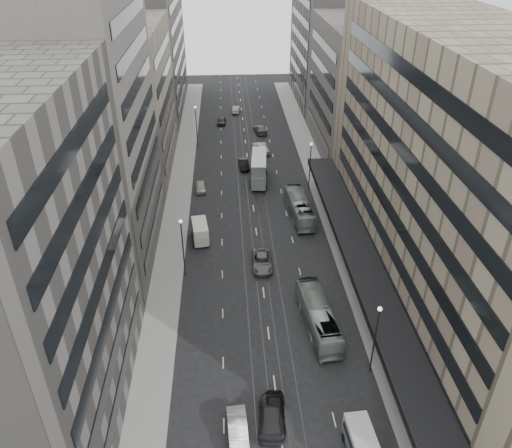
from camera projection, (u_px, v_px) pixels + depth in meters
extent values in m
plane|color=black|center=(269.00, 339.00, 53.88)|extent=(220.00, 220.00, 0.00)
cube|color=gray|center=(319.00, 182.00, 86.50)|extent=(4.00, 125.00, 0.15)
cube|color=gray|center=(180.00, 186.00, 85.20)|extent=(4.00, 125.00, 0.15)
cube|color=gray|center=(462.00, 176.00, 54.11)|extent=(15.00, 60.00, 30.00)
cube|color=black|center=(364.00, 262.00, 59.29)|extent=(4.40, 60.00, 0.50)
cube|color=#4B4541|center=(361.00, 89.00, 93.22)|extent=(15.00, 28.00, 24.00)
cube|color=#5D5954|center=(331.00, 44.00, 117.79)|extent=(15.00, 32.00, 28.00)
cube|color=#5D5954|center=(1.00, 283.00, 38.11)|extent=(15.00, 28.00, 30.00)
cube|color=#4B4541|center=(80.00, 132.00, 60.12)|extent=(15.00, 26.00, 34.00)
cube|color=#786B5D|center=(122.00, 100.00, 85.50)|extent=(15.00, 28.00, 25.00)
cube|color=#5D5954|center=(146.00, 49.00, 112.89)|extent=(15.00, 38.00, 28.00)
cylinder|color=#262628|center=(374.00, 341.00, 48.07)|extent=(0.16, 0.16, 8.00)
sphere|color=silver|center=(380.00, 309.00, 45.94)|extent=(0.44, 0.44, 0.44)
cylinder|color=#262628|center=(310.00, 167.00, 82.21)|extent=(0.16, 0.16, 8.00)
sphere|color=silver|center=(311.00, 144.00, 80.09)|extent=(0.44, 0.44, 0.44)
cylinder|color=#262628|center=(183.00, 250.00, 61.52)|extent=(0.16, 0.16, 8.00)
sphere|color=silver|center=(181.00, 221.00, 59.40)|extent=(0.44, 0.44, 0.44)
cylinder|color=#262628|center=(197.00, 127.00, 98.23)|extent=(0.16, 0.16, 8.00)
sphere|color=silver|center=(195.00, 107.00, 96.10)|extent=(0.44, 0.44, 0.44)
imported|color=gray|center=(318.00, 316.00, 54.77)|extent=(3.67, 11.46, 3.14)
imported|color=gray|center=(299.00, 207.00, 75.62)|extent=(3.43, 11.46, 3.15)
cube|color=slate|center=(259.00, 173.00, 85.83)|extent=(3.16, 8.89, 2.23)
cube|color=slate|center=(259.00, 162.00, 84.75)|extent=(3.08, 8.54, 1.94)
cube|color=silver|center=(259.00, 157.00, 84.21)|extent=(3.16, 8.89, 0.12)
cylinder|color=black|center=(251.00, 187.00, 83.74)|extent=(0.35, 0.99, 0.97)
cylinder|color=black|center=(266.00, 188.00, 83.70)|extent=(0.35, 0.99, 0.97)
cylinder|color=black|center=(252.00, 171.00, 89.11)|extent=(0.35, 0.99, 0.97)
cylinder|color=black|center=(266.00, 172.00, 89.06)|extent=(0.35, 0.99, 0.97)
cube|color=#ACADA8|center=(363.00, 440.00, 41.00)|extent=(2.31, 4.94, 1.01)
cylinder|color=black|center=(344.00, 438.00, 43.19)|extent=(0.25, 0.74, 0.73)
cylinder|color=black|center=(367.00, 435.00, 43.41)|extent=(0.25, 0.74, 0.73)
cube|color=beige|center=(200.00, 234.00, 70.06)|extent=(2.63, 4.79, 1.40)
cube|color=silver|center=(200.00, 227.00, 69.41)|extent=(2.58, 4.69, 1.10)
cylinder|color=black|center=(194.00, 245.00, 68.99)|extent=(0.30, 0.75, 0.73)
cylinder|color=black|center=(209.00, 243.00, 69.33)|extent=(0.30, 0.75, 0.73)
cylinder|color=black|center=(193.00, 234.00, 71.51)|extent=(0.30, 0.75, 0.73)
cylinder|color=black|center=(207.00, 232.00, 71.85)|extent=(0.30, 0.75, 0.73)
imported|color=black|center=(275.00, 414.00, 44.76)|extent=(2.33, 4.96, 1.64)
imported|color=silver|center=(238.00, 430.00, 43.32)|extent=(1.96, 4.93, 1.60)
imported|color=#605F62|center=(262.00, 261.00, 64.96)|extent=(2.67, 5.55, 1.53)
imported|color=black|center=(271.00, 416.00, 44.57)|extent=(2.89, 5.96, 1.67)
imported|color=#BBAC9B|center=(201.00, 187.00, 83.40)|extent=(1.90, 4.10, 1.36)
imported|color=black|center=(244.00, 164.00, 91.14)|extent=(2.01, 4.72, 1.51)
imported|color=silver|center=(261.00, 148.00, 97.58)|extent=(3.43, 6.36, 1.70)
imported|color=#525254|center=(260.00, 129.00, 106.46)|extent=(2.92, 5.70, 1.58)
imported|color=#27272A|center=(222.00, 121.00, 111.08)|extent=(1.95, 4.42, 1.48)
imported|color=#ACA28E|center=(236.00, 109.00, 117.97)|extent=(1.96, 4.54, 1.45)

